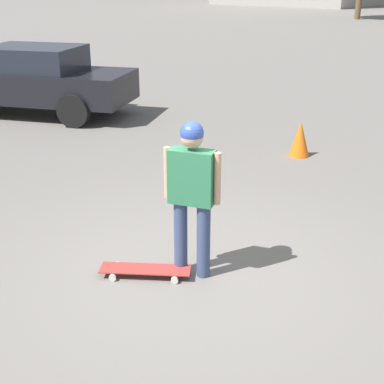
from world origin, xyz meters
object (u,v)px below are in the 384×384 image
(skateboard, at_px, (145,270))
(traffic_cone, at_px, (300,139))
(person, at_px, (192,187))
(car_parked_near, at_px, (32,79))

(skateboard, relative_size, traffic_cone, 1.51)
(person, bearing_deg, car_parked_near, 136.67)
(skateboard, relative_size, car_parked_near, 0.19)
(skateboard, height_order, car_parked_near, car_parked_near)
(skateboard, bearing_deg, traffic_cone, -116.08)
(person, height_order, skateboard, person)
(person, xyz_separation_m, skateboard, (-0.35, 0.36, -0.93))
(car_parked_near, relative_size, traffic_cone, 7.82)
(traffic_cone, bearing_deg, car_parked_near, 98.54)
(person, bearing_deg, traffic_cone, 84.47)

